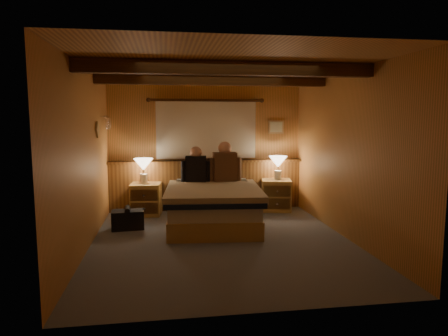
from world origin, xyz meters
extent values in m
plane|color=#555C65|center=(0.00, 0.00, 0.00)|extent=(4.20, 4.20, 0.00)
plane|color=tan|center=(0.00, 0.00, 2.40)|extent=(4.20, 4.20, 0.00)
plane|color=#D1854B|center=(0.00, 2.10, 1.20)|extent=(3.60, 0.00, 3.60)
plane|color=#D1854B|center=(-1.80, 0.00, 1.20)|extent=(0.00, 4.20, 4.20)
plane|color=#D1854B|center=(1.80, 0.00, 1.20)|extent=(0.00, 4.20, 4.20)
plane|color=#D1854B|center=(0.00, -2.10, 1.20)|extent=(3.60, 0.00, 3.60)
cube|color=brown|center=(0.00, 2.04, 0.45)|extent=(3.60, 0.12, 0.90)
cube|color=brown|center=(0.00, 1.98, 0.92)|extent=(3.60, 0.22, 0.04)
cylinder|color=#4F2F13|center=(0.00, 2.02, 2.05)|extent=(2.10, 0.05, 0.05)
sphere|color=#4F2F13|center=(-1.05, 2.02, 2.05)|extent=(0.08, 0.08, 0.08)
sphere|color=#4F2F13|center=(1.05, 2.02, 2.05)|extent=(0.08, 0.08, 0.08)
cube|color=silver|center=(0.00, 2.03, 1.50)|extent=(1.85, 0.08, 1.05)
cube|color=#4F2F13|center=(0.00, -0.60, 2.31)|extent=(3.60, 0.15, 0.16)
cube|color=#4F2F13|center=(0.00, 0.90, 2.31)|extent=(3.60, 0.15, 0.16)
cylinder|color=white|center=(-1.74, 1.60, 1.75)|extent=(0.03, 0.55, 0.03)
torus|color=white|center=(-1.71, 1.45, 1.63)|extent=(0.01, 0.21, 0.21)
torus|color=white|center=(-1.71, 1.68, 1.63)|extent=(0.01, 0.21, 0.21)
cube|color=tan|center=(1.35, 2.08, 1.55)|extent=(0.30, 0.03, 0.25)
cube|color=#EBE4C2|center=(1.35, 2.06, 1.55)|extent=(0.24, 0.01, 0.19)
cube|color=#A98948|center=(-0.02, 0.85, 0.14)|extent=(1.51, 1.93, 0.27)
cube|color=silver|center=(-0.02, 0.85, 0.38)|extent=(1.47, 1.89, 0.22)
cube|color=black|center=(-0.04, 0.63, 0.52)|extent=(1.54, 1.57, 0.07)
cube|color=tan|center=(-0.03, 0.75, 0.58)|extent=(1.60, 1.76, 0.11)
cube|color=silver|center=(-0.30, 1.59, 0.56)|extent=(0.57, 0.35, 0.15)
cube|color=silver|center=(0.38, 1.53, 0.56)|extent=(0.57, 0.35, 0.15)
cube|color=#A98948|center=(-1.12, 1.75, 0.28)|extent=(0.56, 0.51, 0.57)
cube|color=brown|center=(-1.14, 1.53, 0.40)|extent=(0.47, 0.07, 0.20)
cube|color=brown|center=(-1.14, 1.53, 0.17)|extent=(0.47, 0.07, 0.20)
cylinder|color=white|center=(-1.14, 1.53, 0.40)|extent=(0.03, 0.03, 0.03)
cylinder|color=white|center=(-1.14, 1.53, 0.17)|extent=(0.03, 0.03, 0.03)
cube|color=#A98948|center=(1.28, 1.74, 0.29)|extent=(0.61, 0.57, 0.58)
cube|color=brown|center=(1.23, 1.52, 0.41)|extent=(0.47, 0.11, 0.20)
cube|color=brown|center=(1.23, 1.52, 0.17)|extent=(0.47, 0.11, 0.20)
cylinder|color=white|center=(1.23, 1.52, 0.41)|extent=(0.04, 0.04, 0.03)
cylinder|color=white|center=(1.23, 1.52, 0.17)|extent=(0.04, 0.04, 0.03)
cylinder|color=silver|center=(-1.15, 1.77, 0.65)|extent=(0.13, 0.13, 0.17)
cylinder|color=white|center=(-1.15, 1.77, 0.77)|extent=(0.02, 0.02, 0.09)
cone|color=beige|center=(-1.15, 1.77, 0.91)|extent=(0.34, 0.34, 0.21)
cylinder|color=silver|center=(1.30, 1.74, 0.67)|extent=(0.13, 0.13, 0.17)
cylinder|color=white|center=(1.30, 1.74, 0.78)|extent=(0.02, 0.02, 0.09)
cone|color=beige|center=(1.30, 1.74, 0.92)|extent=(0.34, 0.34, 0.21)
cube|color=black|center=(-0.25, 1.43, 0.84)|extent=(0.37, 0.24, 0.46)
cylinder|color=black|center=(-0.45, 1.45, 0.80)|extent=(0.11, 0.11, 0.37)
cylinder|color=black|center=(-0.04, 1.41, 0.80)|extent=(0.11, 0.11, 0.37)
sphere|color=tan|center=(-0.25, 1.43, 1.14)|extent=(0.20, 0.20, 0.20)
cube|color=#4F331F|center=(0.25, 1.41, 0.87)|extent=(0.40, 0.24, 0.52)
cylinder|color=#4F331F|center=(0.02, 1.41, 0.83)|extent=(0.13, 0.13, 0.42)
cylinder|color=#4F331F|center=(0.48, 1.42, 0.83)|extent=(0.13, 0.13, 0.42)
sphere|color=tan|center=(0.25, 1.41, 1.20)|extent=(0.23, 0.23, 0.23)
cube|color=black|center=(-1.36, 0.85, 0.15)|extent=(0.51, 0.33, 0.29)
cylinder|color=black|center=(-1.36, 0.85, 0.31)|extent=(0.10, 0.30, 0.08)
camera|label=1|loc=(-0.78, -5.38, 1.73)|focal=32.00mm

